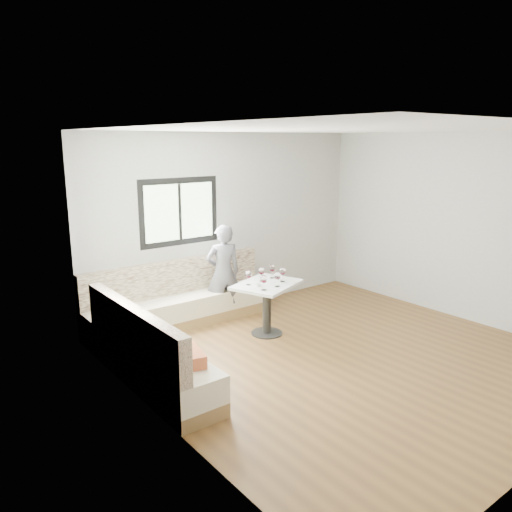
{
  "coord_description": "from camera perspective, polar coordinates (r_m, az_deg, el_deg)",
  "views": [
    {
      "loc": [
        -4.47,
        -3.97,
        2.67
      ],
      "look_at": [
        -0.4,
        1.29,
        1.13
      ],
      "focal_mm": 35.0,
      "sensor_mm": 36.0,
      "label": 1
    }
  ],
  "objects": [
    {
      "name": "banquette",
      "position": [
        6.7,
        -9.88,
        -7.57
      ],
      "size": [
        2.9,
        2.8,
        0.95
      ],
      "color": "olive",
      "rests_on": "ground"
    },
    {
      "name": "wine_glass_a",
      "position": [
        6.56,
        0.9,
        -2.72
      ],
      "size": [
        0.09,
        0.09,
        0.21
      ],
      "color": "white",
      "rests_on": "table"
    },
    {
      "name": "olive_ramekin",
      "position": [
        6.8,
        0.17,
        -3.27
      ],
      "size": [
        0.09,
        0.09,
        0.03
      ],
      "color": "white",
      "rests_on": "table"
    },
    {
      "name": "room",
      "position": [
        6.1,
        9.41,
        0.96
      ],
      "size": [
        5.01,
        5.01,
        2.81
      ],
      "color": "brown",
      "rests_on": "ground"
    },
    {
      "name": "wine_glass_c",
      "position": [
        6.96,
        3.05,
        -1.81
      ],
      "size": [
        0.09,
        0.09,
        0.21
      ],
      "color": "white",
      "rests_on": "table"
    },
    {
      "name": "wine_glass_b",
      "position": [
        6.73,
        2.46,
        -2.32
      ],
      "size": [
        0.09,
        0.09,
        0.21
      ],
      "color": "white",
      "rests_on": "table"
    },
    {
      "name": "wine_glass_d",
      "position": [
        6.97,
        0.65,
        -1.77
      ],
      "size": [
        0.09,
        0.09,
        0.21
      ],
      "color": "white",
      "rests_on": "table"
    },
    {
      "name": "wine_glass_e",
      "position": [
        7.14,
        1.84,
        -1.43
      ],
      "size": [
        0.09,
        0.09,
        0.21
      ],
      "color": "white",
      "rests_on": "table"
    },
    {
      "name": "wine_glass_f",
      "position": [
        6.8,
        -0.87,
        -2.15
      ],
      "size": [
        0.09,
        0.09,
        0.21
      ],
      "color": "white",
      "rests_on": "table"
    },
    {
      "name": "table",
      "position": [
        6.97,
        1.26,
        -4.6
      ],
      "size": [
        1.1,
        0.98,
        0.74
      ],
      "rotation": [
        0.0,
        0.0,
        0.36
      ],
      "color": "black",
      "rests_on": "ground"
    },
    {
      "name": "person",
      "position": [
        7.56,
        -3.76,
        -1.87
      ],
      "size": [
        0.61,
        0.49,
        1.46
      ],
      "primitive_type": "imported",
      "rotation": [
        0.0,
        0.0,
        2.85
      ],
      "color": "#53525A",
      "rests_on": "ground"
    }
  ]
}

